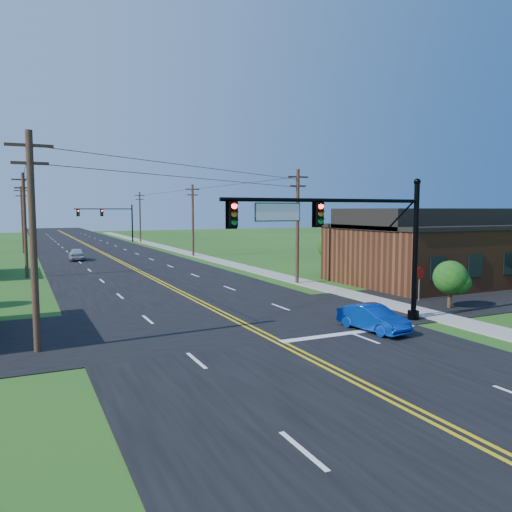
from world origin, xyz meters
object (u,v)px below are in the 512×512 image
blue_car (373,319)px  stop_sign (420,277)px  signal_mast_main (346,233)px  signal_mast_far (107,217)px

blue_car → stop_sign: (7.79, 5.11, 0.98)m
blue_car → signal_mast_main: bearing=120.0°
stop_sign → blue_car: bearing=-152.4°
signal_mast_main → signal_mast_far: 72.00m
blue_car → stop_sign: bearing=26.2°
blue_car → stop_sign: stop_sign is taller
signal_mast_main → signal_mast_far: size_ratio=1.03×
blue_car → stop_sign: size_ratio=1.71×
blue_car → stop_sign: 9.37m
signal_mast_main → signal_mast_far: same height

